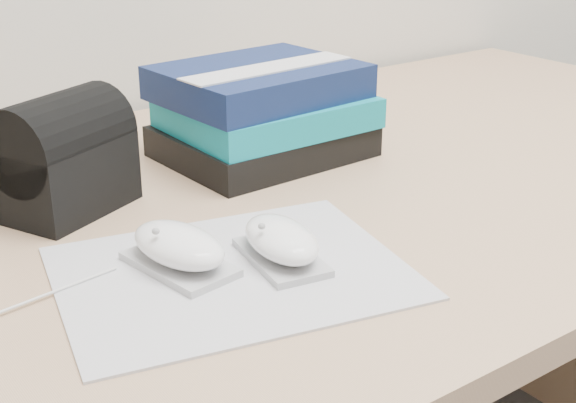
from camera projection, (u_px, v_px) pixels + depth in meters
desk at (276, 327)px, 1.10m from camera, size 1.60×0.80×0.73m
mousepad at (231, 273)px, 0.74m from camera, size 0.36×0.31×0.00m
mouse_rear at (179, 248)px, 0.74m from camera, size 0.08×0.12×0.05m
mouse_front at (281, 242)px, 0.75m from camera, size 0.08×0.11×0.04m
usb_cable at (14, 307)px, 0.68m from camera, size 0.20×0.03×0.00m
book_stack at (263, 112)px, 1.03m from camera, size 0.25×0.21×0.12m
pouch at (63, 155)px, 0.86m from camera, size 0.16×0.14×0.13m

